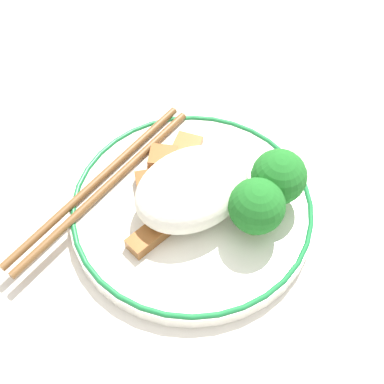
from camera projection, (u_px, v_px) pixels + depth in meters
The scene contains 11 objects.
ground_plane at pixel (192, 214), 0.50m from camera, with size 3.00×3.00×0.00m, color silver.
plate at pixel (192, 208), 0.49m from camera, with size 0.22×0.22×0.02m.
rice_mound at pixel (190, 189), 0.46m from camera, with size 0.11×0.08×0.05m.
broccoli_back_left at pixel (257, 207), 0.44m from camera, with size 0.05×0.05×0.06m.
broccoli_back_center at pixel (279, 177), 0.46m from camera, with size 0.05×0.05×0.06m.
meat_near_front at pixel (148, 237), 0.46m from camera, with size 0.04×0.02×0.01m.
meat_near_left at pixel (187, 145), 0.52m from camera, with size 0.03×0.03×0.01m.
meat_near_right at pixel (153, 182), 0.49m from camera, with size 0.04×0.03×0.01m.
meat_near_back at pixel (163, 157), 0.51m from camera, with size 0.04×0.04×0.01m.
meat_on_rice_edge at pixel (220, 173), 0.50m from camera, with size 0.05×0.04×0.01m.
chopsticks at pixel (102, 184), 0.49m from camera, with size 0.22×0.09×0.01m.
Camera 1 is at (-0.15, -0.23, 0.42)m, focal length 50.00 mm.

